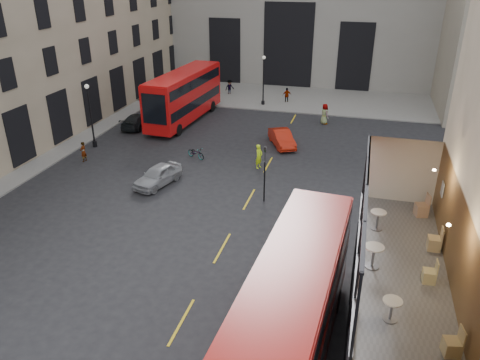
% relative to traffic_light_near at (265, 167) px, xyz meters
% --- Properties ---
extents(ground, '(140.00, 140.00, 0.00)m').
position_rel_traffic_light_near_xyz_m(ground, '(1.00, -12.00, -2.42)').
color(ground, black).
rests_on(ground, ground).
extents(host_frontage, '(3.00, 11.00, 4.50)m').
position_rel_traffic_light_near_xyz_m(host_frontage, '(7.50, -12.00, -0.17)').
color(host_frontage, '#BAA78B').
rests_on(host_frontage, ground).
extents(cafe_floor, '(3.00, 10.00, 0.10)m').
position_rel_traffic_light_near_xyz_m(cafe_floor, '(7.50, -12.00, 2.12)').
color(cafe_floor, slate).
rests_on(cafe_floor, host_frontage).
extents(gateway, '(35.00, 10.60, 18.00)m').
position_rel_traffic_light_near_xyz_m(gateway, '(-4.00, 35.99, 6.96)').
color(gateway, gray).
rests_on(gateway, ground).
extents(pavement_far, '(40.00, 12.00, 0.12)m').
position_rel_traffic_light_near_xyz_m(pavement_far, '(-5.00, 26.00, -2.36)').
color(pavement_far, slate).
rests_on(pavement_far, ground).
extents(traffic_light_near, '(0.16, 0.20, 3.80)m').
position_rel_traffic_light_near_xyz_m(traffic_light_near, '(0.00, 0.00, 0.00)').
color(traffic_light_near, black).
rests_on(traffic_light_near, ground).
extents(traffic_light_far, '(0.16, 0.20, 3.80)m').
position_rel_traffic_light_near_xyz_m(traffic_light_far, '(-14.00, 16.00, 0.00)').
color(traffic_light_far, black).
rests_on(traffic_light_far, ground).
extents(street_lamp_a, '(0.36, 0.36, 5.33)m').
position_rel_traffic_light_near_xyz_m(street_lamp_a, '(-16.00, 6.00, -0.03)').
color(street_lamp_a, black).
rests_on(street_lamp_a, ground).
extents(street_lamp_b, '(0.36, 0.36, 5.33)m').
position_rel_traffic_light_near_xyz_m(street_lamp_b, '(-5.00, 22.00, -0.03)').
color(street_lamp_b, black).
rests_on(street_lamp_b, ground).
extents(bus_near, '(3.46, 12.09, 4.77)m').
position_rel_traffic_light_near_xyz_m(bus_near, '(3.90, -13.27, 0.25)').
color(bus_near, '#A40F0B').
rests_on(bus_near, ground).
extents(bus_far, '(3.52, 12.15, 4.79)m').
position_rel_traffic_light_near_xyz_m(bus_far, '(-11.17, 14.70, 0.26)').
color(bus_far, red).
rests_on(bus_far, ground).
extents(car_a, '(2.65, 4.35, 1.38)m').
position_rel_traffic_light_near_xyz_m(car_a, '(-7.72, 0.56, -1.73)').
color(car_a, '#919398').
rests_on(car_a, ground).
extents(car_b, '(3.11, 4.31, 1.35)m').
position_rel_traffic_light_near_xyz_m(car_b, '(-0.76, 10.36, -1.75)').
color(car_b, '#B81D0B').
rests_on(car_b, ground).
extents(car_c, '(1.82, 4.44, 1.29)m').
position_rel_traffic_light_near_xyz_m(car_c, '(-14.79, 11.69, -1.78)').
color(car_c, black).
rests_on(car_c, ground).
extents(bicycle, '(1.81, 1.27, 0.90)m').
position_rel_traffic_light_near_xyz_m(bicycle, '(-6.84, 5.83, -1.97)').
color(bicycle, gray).
rests_on(bicycle, ground).
extents(cyclist, '(0.66, 0.79, 1.86)m').
position_rel_traffic_light_near_xyz_m(cyclist, '(-1.57, 5.25, -1.50)').
color(cyclist, '#D1FF1A').
rests_on(cyclist, ground).
extents(pedestrian_a, '(0.97, 0.79, 1.89)m').
position_rel_traffic_light_near_xyz_m(pedestrian_a, '(-11.25, 12.11, -1.48)').
color(pedestrian_a, gray).
rests_on(pedestrian_a, ground).
extents(pedestrian_b, '(1.26, 1.28, 1.77)m').
position_rel_traffic_light_near_xyz_m(pedestrian_b, '(-9.76, 25.36, -1.54)').
color(pedestrian_b, gray).
rests_on(pedestrian_b, ground).
extents(pedestrian_c, '(1.08, 0.72, 1.71)m').
position_rel_traffic_light_near_xyz_m(pedestrian_c, '(-2.67, 23.61, -1.57)').
color(pedestrian_c, gray).
rests_on(pedestrian_c, ground).
extents(pedestrian_d, '(1.10, 1.14, 1.97)m').
position_rel_traffic_light_near_xyz_m(pedestrian_d, '(2.09, 17.31, -1.44)').
color(pedestrian_d, gray).
rests_on(pedestrian_d, ground).
extents(pedestrian_e, '(0.43, 0.61, 1.60)m').
position_rel_traffic_light_near_xyz_m(pedestrian_e, '(-15.07, 2.92, -1.62)').
color(pedestrian_e, gray).
rests_on(pedestrian_e, ground).
extents(cafe_table_near, '(0.57, 0.57, 0.72)m').
position_rel_traffic_light_near_xyz_m(cafe_table_near, '(7.05, -15.03, 2.65)').
color(cafe_table_near, white).
rests_on(cafe_table_near, cafe_floor).
extents(cafe_table_mid, '(0.67, 0.67, 0.84)m').
position_rel_traffic_light_near_xyz_m(cafe_table_mid, '(6.50, -12.43, 2.73)').
color(cafe_table_mid, silver).
rests_on(cafe_table_mid, cafe_floor).
extents(cafe_table_far, '(0.61, 0.61, 0.76)m').
position_rel_traffic_light_near_xyz_m(cafe_table_far, '(6.63, -9.74, 2.68)').
color(cafe_table_far, beige).
rests_on(cafe_table_far, cafe_floor).
extents(cafe_chair_a, '(0.51, 0.51, 0.88)m').
position_rel_traffic_light_near_xyz_m(cafe_chair_a, '(8.61, -15.98, 2.44)').
color(cafe_chair_a, tan).
rests_on(cafe_chair_a, cafe_floor).
extents(cafe_chair_b, '(0.42, 0.42, 0.83)m').
position_rel_traffic_light_near_xyz_m(cafe_chair_b, '(8.31, -12.81, 2.43)').
color(cafe_chair_b, tan).
rests_on(cafe_chair_b, cafe_floor).
extents(cafe_chair_c, '(0.46, 0.46, 0.93)m').
position_rel_traffic_light_near_xyz_m(cafe_chair_c, '(8.67, -10.72, 2.46)').
color(cafe_chair_c, tan).
rests_on(cafe_chair_c, cafe_floor).
extents(cafe_chair_d, '(0.59, 0.59, 0.98)m').
position_rel_traffic_light_near_xyz_m(cafe_chair_d, '(8.41, -8.15, 2.47)').
color(cafe_chair_d, tan).
rests_on(cafe_chair_d, cafe_floor).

